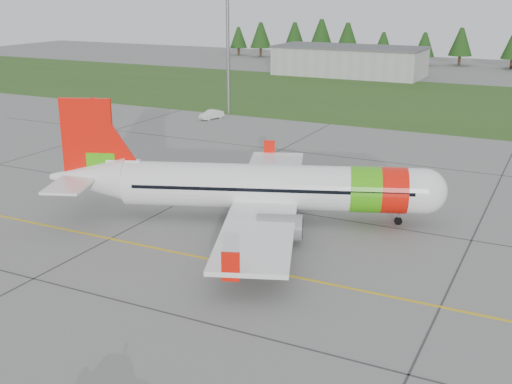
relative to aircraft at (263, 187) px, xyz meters
The scene contains 8 objects.
ground 18.41m from the aircraft, 69.57° to the right, with size 320.00×320.00×0.00m, color gray.
aircraft is the anchor object (origin of this frame).
service_van 44.13m from the aircraft, 125.72° to the left, with size 1.40×1.33×4.02m, color silver.
grass_strip 65.33m from the aircraft, 84.42° to the left, with size 320.00×50.00×0.03m, color #30561E.
taxi_guideline 11.41m from the aircraft, 54.92° to the right, with size 120.00×0.25×0.02m, color gold.
hangar_west 95.92m from the aircraft, 104.27° to the left, with size 32.00×14.00×6.00m, color #A8A8A3.
floodlight_mast 48.85m from the aircraft, 122.06° to the left, with size 0.50×0.50×20.00m, color slate.
treeline 121.14m from the aircraft, 87.00° to the left, with size 160.00×8.00×10.00m, color #1C3F14, non-canonical shape.
Camera 1 is at (15.49, -28.18, 18.36)m, focal length 45.00 mm.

